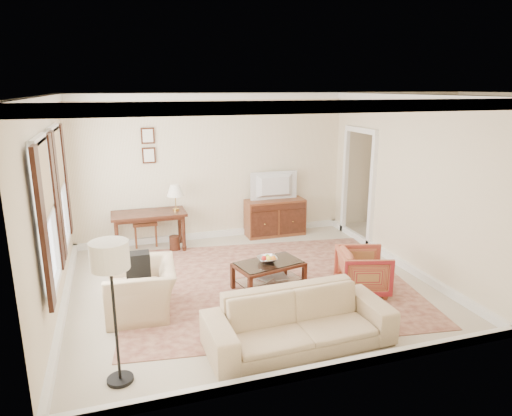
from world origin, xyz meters
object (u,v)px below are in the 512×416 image
writing_desk (149,218)px  coffee_table (269,269)px  club_armchair (141,281)px  sofa (299,312)px  striped_armchair (363,269)px  sideboard (275,217)px  tv (276,177)px

writing_desk → coffee_table: bearing=-55.5°
club_armchair → sofa: size_ratio=0.47×
striped_armchair → writing_desk: bearing=61.2°
sideboard → striped_armchair: size_ratio=1.66×
coffee_table → sofa: 1.63m
coffee_table → striped_armchair: size_ratio=1.53×
sofa → coffee_table: bearing=81.7°
club_armchair → sofa: (1.72, -1.43, -0.02)m
club_armchair → striped_armchair: bearing=87.8°
tv → sofa: (-1.18, -4.07, -0.79)m
writing_desk → sofa: (1.39, -3.91, -0.20)m
tv → sofa: tv is taller
tv → coffee_table: bearing=67.9°
club_armchair → sofa: club_armchair is taller
coffee_table → sideboard: bearing=68.1°
coffee_table → sofa: bearing=-96.4°
sideboard → coffee_table: 2.66m
coffee_table → club_armchair: bearing=-174.5°
coffee_table → club_armchair: (-1.90, -0.18, 0.13)m
writing_desk → club_armchair: size_ratio=1.30×
club_armchair → sofa: 2.24m
writing_desk → tv: (2.57, 0.15, 0.60)m
sideboard → sofa: 4.25m
writing_desk → coffee_table: (1.58, -2.30, -0.30)m
tv → striped_armchair: size_ratio=1.29×
sideboard → sofa: bearing=-106.1°
writing_desk → sofa: size_ratio=0.61×
tv → striped_armchair: (0.31, -3.00, -0.86)m
writing_desk → striped_armchair: writing_desk is taller
writing_desk → club_armchair: (-0.32, -2.48, -0.17)m
sideboard → striped_armchair: 3.04m
club_armchair → writing_desk: bearing=176.9°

